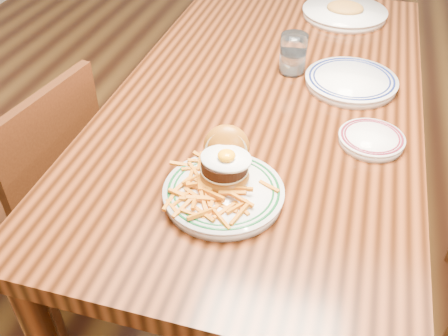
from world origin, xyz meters
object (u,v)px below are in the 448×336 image
(table, at_px, (268,115))
(chair_left, at_px, (40,196))
(main_plate, at_px, (224,181))
(side_plate, at_px, (371,139))

(table, bearing_deg, chair_left, -153.65)
(chair_left, xyz_separation_m, main_plate, (0.63, -0.15, 0.33))
(main_plate, bearing_deg, side_plate, 30.44)
(chair_left, relative_size, side_plate, 5.20)
(chair_left, height_order, main_plate, main_plate)
(main_plate, xyz_separation_m, side_plate, (0.30, 0.27, -0.02))
(side_plate, bearing_deg, table, 139.20)
(chair_left, distance_m, side_plate, 0.99)
(main_plate, distance_m, side_plate, 0.41)
(main_plate, relative_size, side_plate, 1.72)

